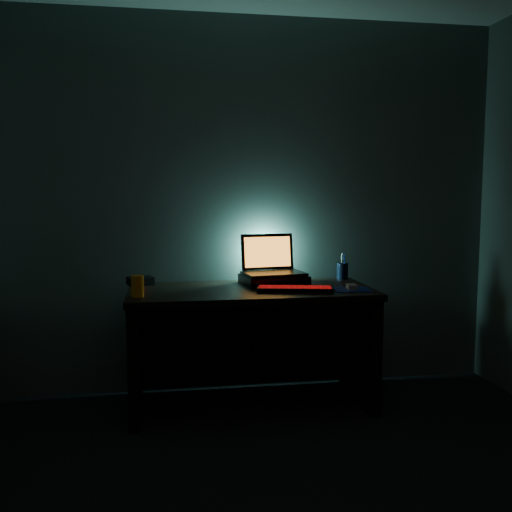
{
  "coord_description": "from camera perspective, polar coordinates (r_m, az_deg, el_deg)",
  "views": [
    {
      "loc": [
        -0.53,
        -1.82,
        1.34
      ],
      "look_at": [
        0.02,
        1.57,
        0.96
      ],
      "focal_mm": 40.0,
      "sensor_mm": 36.0,
      "label": 1
    }
  ],
  "objects": [
    {
      "name": "pen_cup",
      "position": [
        3.95,
        8.64,
        -1.51
      ],
      "size": [
        0.09,
        0.09,
        0.11
      ],
      "primitive_type": "cylinder",
      "rotation": [
        0.0,
        0.0,
        0.12
      ],
      "color": "black",
      "rests_on": "desk"
    },
    {
      "name": "desk",
      "position": [
        3.63,
        -0.64,
        -7.15
      ],
      "size": [
        1.5,
        0.7,
        0.75
      ],
      "color": "black",
      "rests_on": "ground"
    },
    {
      "name": "keyboard",
      "position": [
        3.44,
        3.91,
        -3.31
      ],
      "size": [
        0.47,
        0.24,
        0.03
      ],
      "rotation": [
        0.0,
        0.0,
        -0.22
      ],
      "color": "black",
      "rests_on": "desk"
    },
    {
      "name": "riser",
      "position": [
        3.7,
        1.78,
        -2.36
      ],
      "size": [
        0.44,
        0.36,
        0.06
      ],
      "primitive_type": "cube",
      "rotation": [
        0.0,
        0.0,
        0.15
      ],
      "color": "black",
      "rests_on": "desk"
    },
    {
      "name": "mousepad",
      "position": [
        3.54,
        9.55,
        -3.31
      ],
      "size": [
        0.24,
        0.23,
        0.0
      ],
      "primitive_type": "cube",
      "rotation": [
        0.0,
        0.0,
        -0.12
      ],
      "color": "navy",
      "rests_on": "desk"
    },
    {
      "name": "mouse",
      "position": [
        3.53,
        9.56,
        -3.05
      ],
      "size": [
        0.07,
        0.1,
        0.03
      ],
      "primitive_type": "cube",
      "rotation": [
        0.0,
        0.0,
        -0.12
      ],
      "color": "gray",
      "rests_on": "mousepad"
    },
    {
      "name": "juice_glass",
      "position": [
        3.31,
        -11.78,
        -2.97
      ],
      "size": [
        0.08,
        0.08,
        0.12
      ],
      "primitive_type": "cylinder",
      "rotation": [
        0.0,
        0.0,
        0.12
      ],
      "color": "orange",
      "rests_on": "desk"
    },
    {
      "name": "room",
      "position": [
        1.9,
        7.02,
        3.6
      ],
      "size": [
        3.5,
        4.0,
        2.5
      ],
      "color": "black",
      "rests_on": "ground"
    },
    {
      "name": "laptop",
      "position": [
        3.74,
        1.53,
        -0.88
      ],
      "size": [
        0.41,
        0.33,
        0.26
      ],
      "rotation": [
        0.0,
        0.0,
        0.15
      ],
      "color": "black",
      "rests_on": "riser"
    },
    {
      "name": "router",
      "position": [
        3.74,
        -11.49,
        -2.45
      ],
      "size": [
        0.18,
        0.16,
        0.05
      ],
      "rotation": [
        0.0,
        0.0,
        0.29
      ],
      "color": "black",
      "rests_on": "desk"
    }
  ]
}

